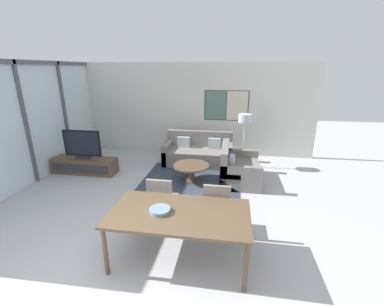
% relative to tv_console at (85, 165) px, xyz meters
% --- Properties ---
extents(ground_plane, '(24.00, 24.00, 0.00)m').
position_rel_tv_console_xyz_m(ground_plane, '(2.41, -3.54, -0.20)').
color(ground_plane, '#B2B2B7').
extents(wall_back, '(7.62, 0.09, 2.80)m').
position_rel_tv_console_xyz_m(wall_back, '(2.44, 2.15, 1.20)').
color(wall_back, silver).
rests_on(wall_back, ground_plane).
extents(window_wall_left, '(0.07, 5.69, 2.80)m').
position_rel_tv_console_xyz_m(window_wall_left, '(-0.89, -0.69, 1.33)').
color(window_wall_left, silver).
rests_on(window_wall_left, ground_plane).
extents(area_rug, '(2.37, 2.15, 0.01)m').
position_rel_tv_console_xyz_m(area_rug, '(2.83, -0.05, -0.20)').
color(area_rug, '#333D4C').
rests_on(area_rug, ground_plane).
extents(tv_console, '(1.67, 0.48, 0.40)m').
position_rel_tv_console_xyz_m(tv_console, '(0.00, 0.00, 0.00)').
color(tv_console, brown).
rests_on(tv_console, ground_plane).
extents(television, '(0.99, 0.20, 0.74)m').
position_rel_tv_console_xyz_m(television, '(-0.00, 0.00, 0.56)').
color(television, '#2D2D33').
rests_on(television, tv_console).
extents(sofa_main, '(1.92, 0.92, 0.88)m').
position_rel_tv_console_xyz_m(sofa_main, '(2.83, 1.23, 0.08)').
color(sofa_main, slate).
rests_on(sofa_main, ground_plane).
extents(sofa_side, '(0.92, 1.36, 0.88)m').
position_rel_tv_console_xyz_m(sofa_side, '(3.92, 0.13, 0.08)').
color(sofa_side, slate).
rests_on(sofa_side, ground_plane).
extents(coffee_table, '(0.87, 0.87, 0.41)m').
position_rel_tv_console_xyz_m(coffee_table, '(2.83, -0.05, 0.11)').
color(coffee_table, brown).
rests_on(coffee_table, ground_plane).
extents(dining_table, '(1.91, 1.03, 0.75)m').
position_rel_tv_console_xyz_m(dining_table, '(3.11, -2.76, 0.49)').
color(dining_table, brown).
rests_on(dining_table, ground_plane).
extents(dining_chair_left, '(0.46, 0.46, 0.91)m').
position_rel_tv_console_xyz_m(dining_chair_left, '(2.64, -1.99, 0.32)').
color(dining_chair_left, gray).
rests_on(dining_chair_left, ground_plane).
extents(dining_chair_centre, '(0.46, 0.46, 0.91)m').
position_rel_tv_console_xyz_m(dining_chair_centre, '(3.58, -2.05, 0.32)').
color(dining_chair_centre, gray).
rests_on(dining_chair_centre, ground_plane).
extents(fruit_bowl, '(0.29, 0.29, 0.05)m').
position_rel_tv_console_xyz_m(fruit_bowl, '(2.85, -2.80, 0.58)').
color(fruit_bowl, slate).
rests_on(fruit_bowl, dining_table).
extents(floor_lamp, '(0.35, 0.35, 1.48)m').
position_rel_tv_console_xyz_m(floor_lamp, '(4.09, 1.10, 1.06)').
color(floor_lamp, '#2D2D33').
rests_on(floor_lamp, ground_plane).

